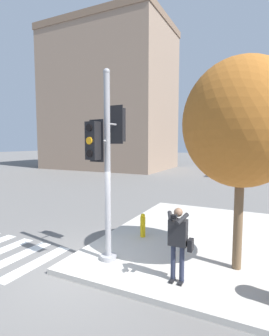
# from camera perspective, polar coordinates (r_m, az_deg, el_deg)

# --- Properties ---
(ground_plane) EXTENTS (160.00, 160.00, 0.00)m
(ground_plane) POSITION_cam_1_polar(r_m,az_deg,el_deg) (7.33, -12.59, -20.80)
(ground_plane) COLOR slate
(sidewalk_corner) EXTENTS (8.00, 8.00, 0.14)m
(sidewalk_corner) POSITION_cam_1_polar(r_m,az_deg,el_deg) (9.19, 21.05, -15.01)
(sidewalk_corner) COLOR #BCB7AD
(sidewalk_corner) RESTS_ON ground_plane
(traffic_signal_pole) EXTENTS (0.48, 1.41, 4.94)m
(traffic_signal_pole) POSITION_cam_1_polar(r_m,az_deg,el_deg) (6.75, -5.98, 3.01)
(traffic_signal_pole) COLOR #939399
(traffic_signal_pole) RESTS_ON sidewalk_corner
(person_photographer) EXTENTS (0.58, 0.54, 1.68)m
(person_photographer) POSITION_cam_1_polar(r_m,az_deg,el_deg) (6.04, 9.53, -14.87)
(person_photographer) COLOR black
(person_photographer) RESTS_ON sidewalk_corner
(street_tree) EXTENTS (2.77, 2.77, 5.08)m
(street_tree) POSITION_cam_1_polar(r_m,az_deg,el_deg) (6.72, 22.34, 8.95)
(street_tree) COLOR brown
(street_tree) RESTS_ON sidewalk_corner
(fire_hydrant) EXTENTS (0.17, 0.23, 0.78)m
(fire_hydrant) POSITION_cam_1_polar(r_m,az_deg,el_deg) (8.83, 1.82, -12.34)
(fire_hydrant) COLOR yellow
(fire_hydrant) RESTS_ON sidewalk_corner
(building_left) EXTENTS (15.28, 10.45, 17.56)m
(building_left) POSITION_cam_1_polar(r_m,az_deg,el_deg) (34.78, -5.38, 14.67)
(building_left) COLOR gray
(building_left) RESTS_ON ground_plane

